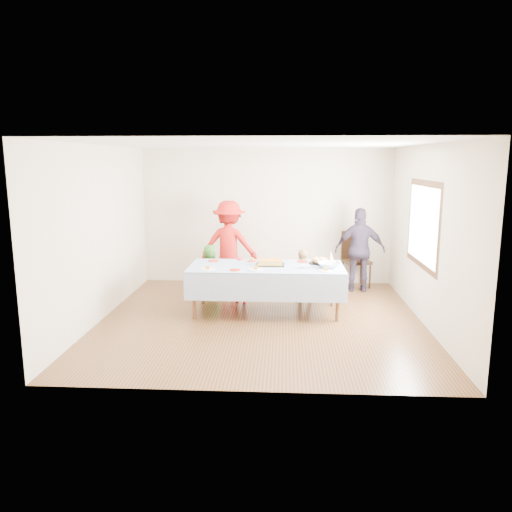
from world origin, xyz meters
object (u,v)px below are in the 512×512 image
Objects in this scene: party_table at (266,269)px; birthday_cake at (270,263)px; dining_chair at (355,256)px; adult_left at (229,245)px.

birthday_cake is (0.06, 0.07, 0.09)m from party_table.
dining_chair is 2.50m from adult_left.
dining_chair is at bearing 48.07° from birthday_cake.
birthday_cake reaches higher than party_table.
adult_left is at bearing 173.24° from dining_chair.
party_table is at bearing -129.15° from birthday_cake.
birthday_cake is at bearing 127.55° from adult_left.
adult_left is at bearing 117.31° from party_table.
dining_chair reaches higher than birthday_cake.
party_table is at bearing 124.52° from adult_left.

